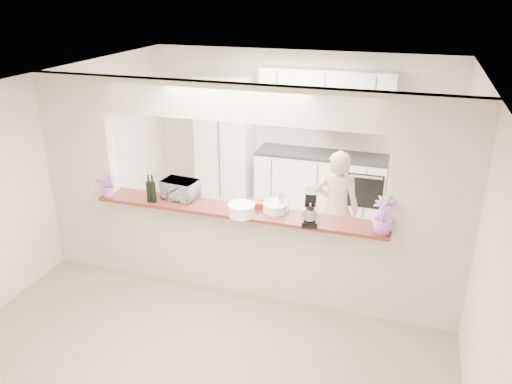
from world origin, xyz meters
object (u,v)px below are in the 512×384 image
at_px(stand_mixer, 310,208).
at_px(person, 337,210).
at_px(refrigerator, 426,170).
at_px(toaster_oven, 180,189).

xyz_separation_m(stand_mixer, person, (0.13, 1.10, -0.48)).
xyz_separation_m(refrigerator, stand_mixer, (-1.20, -2.79, 0.41)).
bearing_deg(person, toaster_oven, 30.77).
height_order(stand_mixer, person, person).
bearing_deg(refrigerator, person, -122.45).
bearing_deg(toaster_oven, person, 33.74).
xyz_separation_m(toaster_oven, person, (1.73, 0.92, -0.42)).
distance_m(refrigerator, stand_mixer, 3.06).
distance_m(toaster_oven, stand_mixer, 1.61).
height_order(refrigerator, stand_mixer, refrigerator).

